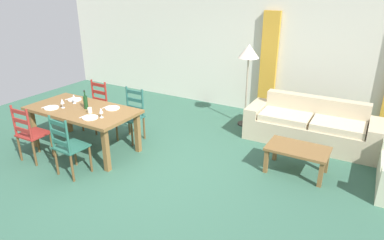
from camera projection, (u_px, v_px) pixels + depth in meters
ground_plane at (150, 166)px, 5.45m from camera, size 9.60×9.60×0.02m
wall_far at (236, 49)px, 7.59m from camera, size 9.60×0.16×2.70m
curtain_panel_left at (268, 65)px, 7.20m from camera, size 0.35×0.08×2.20m
dining_table at (83, 113)px, 5.76m from camera, size 1.90×0.96×0.75m
dining_chair_near_left at (30, 133)px, 5.44m from camera, size 0.43×0.41×0.96m
dining_chair_near_right at (68, 146)px, 5.02m from camera, size 0.44×0.42×0.96m
dining_chair_far_left at (96, 106)px, 6.64m from camera, size 0.43×0.41×0.96m
dining_chair_far_right at (132, 115)px, 6.20m from camera, size 0.43×0.41×0.96m
dinner_plate_near_left at (52, 108)px, 5.73m from camera, size 0.24×0.24×0.02m
fork_near_left at (46, 107)px, 5.80m from camera, size 0.03×0.17×0.01m
dinner_plate_near_right at (90, 118)px, 5.31m from camera, size 0.24×0.24×0.02m
fork_near_right at (83, 116)px, 5.39m from camera, size 0.02×0.17×0.01m
dinner_plate_far_left at (75, 100)px, 6.13m from camera, size 0.24×0.24×0.02m
fork_far_left at (69, 99)px, 6.21m from camera, size 0.03×0.17×0.01m
dinner_plate_far_right at (112, 108)px, 5.71m from camera, size 0.24×0.24×0.02m
fork_far_right at (106, 107)px, 5.79m from camera, size 0.02×0.17×0.01m
wine_bottle at (86, 102)px, 5.68m from camera, size 0.07×0.07×0.32m
wine_glass_near_left at (62, 102)px, 5.71m from camera, size 0.06×0.06×0.16m
wine_glass_near_right at (101, 111)px, 5.30m from camera, size 0.06×0.06×0.16m
wine_glass_far_left at (74, 97)px, 5.93m from camera, size 0.06×0.06×0.16m
coffee_cup_primary at (90, 110)px, 5.51m from camera, size 0.07×0.07×0.09m
couch at (311, 127)px, 6.15m from camera, size 2.29×0.84×0.80m
coffee_table at (298, 151)px, 5.13m from camera, size 0.90×0.56×0.42m
standing_lamp at (249, 56)px, 6.51m from camera, size 0.40×0.40×1.64m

